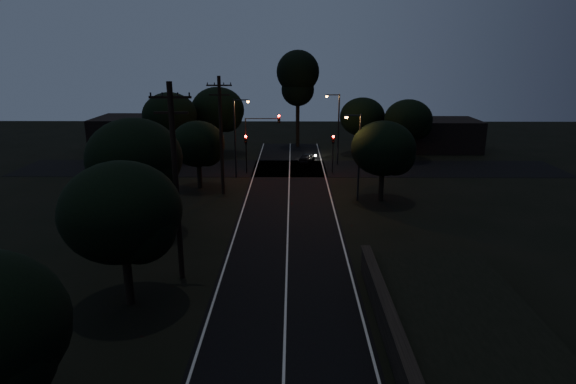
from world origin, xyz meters
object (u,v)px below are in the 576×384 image
object	(u,v)px
tall_pine	(298,78)
streetlight_b	(337,124)
signal_mast	(262,133)
utility_pole_far	(221,134)
car	(307,158)
signal_left	(246,147)
streetlight_a	(237,133)
streetlight_c	(357,151)
signal_right	(333,147)
utility_pole_mid	(176,181)

from	to	relation	value
tall_pine	streetlight_b	xyz separation A→B (m)	(4.31, -11.00, -4.56)
signal_mast	streetlight_b	distance (m)	9.15
utility_pole_far	tall_pine	xyz separation A→B (m)	(7.00, 23.00, 3.71)
streetlight_b	car	xyz separation A→B (m)	(-3.29, 1.12, -4.10)
tall_pine	signal_left	bearing A→B (deg)	-110.46
signal_left	streetlight_b	distance (m)	10.84
streetlight_a	tall_pine	bearing A→B (deg)	69.64
streetlight_b	streetlight_c	size ratio (longest dim) A/B	1.07
tall_pine	signal_right	bearing A→B (deg)	-76.51
utility_pole_far	signal_right	distance (m)	13.53
signal_left	car	world-z (taller)	signal_left
car	utility_pole_mid	bearing A→B (deg)	93.61
utility_pole_mid	signal_left	xyz separation A→B (m)	(1.40, 24.99, -2.90)
signal_right	streetlight_c	world-z (taller)	streetlight_c
signal_left	signal_mast	bearing A→B (deg)	0.13
signal_left	signal_mast	world-z (taller)	signal_mast
signal_mast	signal_left	bearing A→B (deg)	-179.87
car	utility_pole_far	bearing A→B (deg)	77.09
signal_mast	tall_pine	bearing A→B (deg)	75.38
signal_mast	streetlight_b	xyz separation A→B (m)	(8.22, 4.01, 0.30)
tall_pine	streetlight_b	world-z (taller)	tall_pine
signal_mast	streetlight_c	world-z (taller)	streetlight_c
signal_right	streetlight_c	xyz separation A→B (m)	(1.23, -9.99, 1.51)
utility_pole_mid	signal_mast	size ratio (longest dim) A/B	1.76
tall_pine	streetlight_a	world-z (taller)	tall_pine
utility_pole_mid	signal_mast	bearing A→B (deg)	82.96
utility_pole_far	streetlight_b	size ratio (longest dim) A/B	1.31
signal_left	signal_right	size ratio (longest dim) A/B	1.00
streetlight_a	streetlight_b	xyz separation A→B (m)	(10.61, 6.00, 0.00)
tall_pine	streetlight_b	size ratio (longest dim) A/B	1.60
streetlight_a	streetlight_b	size ratio (longest dim) A/B	1.00
utility_pole_mid	streetlight_b	xyz separation A→B (m)	(11.31, 29.00, -1.10)
signal_right	signal_mast	world-z (taller)	signal_mast
signal_right	car	world-z (taller)	signal_right
streetlight_a	signal_mast	bearing A→B (deg)	39.77
utility_pole_far	streetlight_b	xyz separation A→B (m)	(11.31, 12.00, -0.85)
signal_left	streetlight_b	size ratio (longest dim) A/B	0.51
streetlight_a	car	bearing A→B (deg)	44.19
tall_pine	utility_pole_far	bearing A→B (deg)	-106.93
streetlight_b	streetlight_c	xyz separation A→B (m)	(0.52, -14.00, -0.29)
tall_pine	streetlight_c	distance (m)	25.92
signal_mast	utility_pole_far	bearing A→B (deg)	-111.11
signal_left	signal_mast	xyz separation A→B (m)	(1.69, 0.00, 1.50)
tall_pine	streetlight_c	bearing A→B (deg)	-79.07
streetlight_c	car	world-z (taller)	streetlight_c
utility_pole_far	streetlight_c	size ratio (longest dim) A/B	1.40
utility_pole_far	signal_left	size ratio (longest dim) A/B	2.56
streetlight_c	car	distance (m)	16.06
utility_pole_mid	utility_pole_far	size ratio (longest dim) A/B	1.05
streetlight_b	car	distance (m)	5.37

